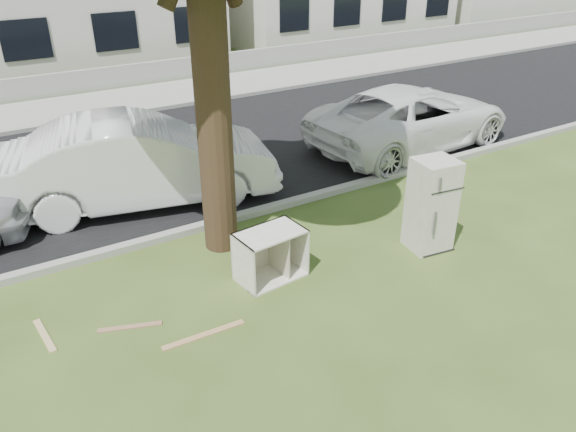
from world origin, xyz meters
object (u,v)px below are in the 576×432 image
cabinet (270,255)px  car_right (411,117)px  car_center (140,161)px  fridge (431,205)px

cabinet → car_right: bearing=23.9°
car_center → fridge: bearing=-127.1°
fridge → car_center: car_center is taller
cabinet → car_right: 6.45m
cabinet → car_center: bearing=97.2°
fridge → car_right: bearing=58.8°
car_right → car_center: bearing=82.2°
cabinet → car_center: (-0.79, 3.51, 0.44)m
fridge → car_center: 5.34m
cabinet → car_center: car_center is taller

